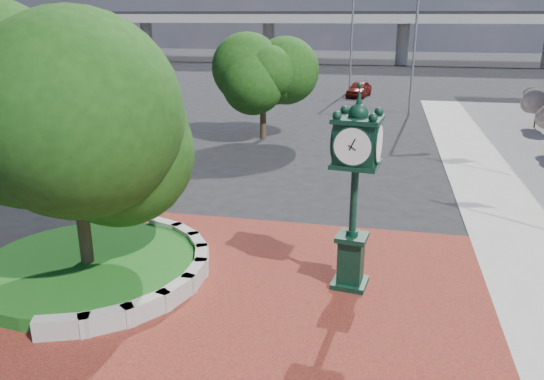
{
  "coord_description": "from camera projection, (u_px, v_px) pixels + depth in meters",
  "views": [
    {
      "loc": [
        2.93,
        -12.25,
        7.05
      ],
      "look_at": [
        0.03,
        1.5,
        2.39
      ],
      "focal_mm": 35.0,
      "sensor_mm": 36.0,
      "label": 1
    }
  ],
  "objects": [
    {
      "name": "parked_car",
      "position": [
        359.0,
        89.0,
        47.64
      ],
      "size": [
        2.39,
        4.33,
        1.39
      ],
      "primitive_type": "imported",
      "rotation": [
        0.0,
        0.0,
        -0.19
      ],
      "color": "#56110C",
      "rests_on": "ground"
    },
    {
      "name": "street_lamp_near",
      "position": [
        419.0,
        32.0,
        37.59
      ],
      "size": [
        2.19,
        0.91,
        10.06
      ],
      "color": "slate",
      "rests_on": "ground"
    },
    {
      "name": "tree_street",
      "position": [
        263.0,
        84.0,
        30.65
      ],
      "size": [
        4.4,
        4.4,
        5.45
      ],
      "color": "#38281C",
      "rests_on": "ground"
    },
    {
      "name": "ground",
      "position": [
        259.0,
        292.0,
        14.17
      ],
      "size": [
        200.0,
        200.0,
        0.0
      ],
      "primitive_type": "plane",
      "color": "black",
      "rests_on": "ground"
    },
    {
      "name": "plaza",
      "position": [
        250.0,
        310.0,
        13.23
      ],
      "size": [
        12.0,
        12.0,
        0.04
      ],
      "primitive_type": "cube",
      "color": "maroon",
      "rests_on": "ground"
    },
    {
      "name": "shrub_far",
      "position": [
        538.0,
        104.0,
        34.12
      ],
      "size": [
        1.2,
        1.2,
        2.2
      ],
      "color": "#38281C",
      "rests_on": "ground"
    },
    {
      "name": "street_lamp_far",
      "position": [
        355.0,
        28.0,
        49.23
      ],
      "size": [
        2.23,
        0.41,
        9.95
      ],
      "color": "slate",
      "rests_on": "ground"
    },
    {
      "name": "post_clock",
      "position": [
        355.0,
        183.0,
        13.53
      ],
      "size": [
        1.25,
        1.25,
        5.4
      ],
      "color": "black",
      "rests_on": "ground"
    },
    {
      "name": "grass_bed",
      "position": [
        89.0,
        267.0,
        15.09
      ],
      "size": [
        6.1,
        6.1,
        0.4
      ],
      "primitive_type": "cylinder",
      "color": "#1A4F16",
      "rests_on": "ground"
    },
    {
      "name": "overpass",
      "position": [
        368.0,
        18.0,
        77.15
      ],
      "size": [
        90.0,
        12.0,
        7.5
      ],
      "color": "#9E9B93",
      "rests_on": "ground"
    },
    {
      "name": "planter_wall",
      "position": [
        164.0,
        273.0,
        14.61
      ],
      "size": [
        2.96,
        6.77,
        0.54
      ],
      "color": "#9E9B93",
      "rests_on": "ground"
    },
    {
      "name": "tree_planter",
      "position": [
        74.0,
        147.0,
        13.98
      ],
      "size": [
        5.2,
        5.2,
        6.33
      ],
      "color": "#38281C",
      "rests_on": "ground"
    }
  ]
}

